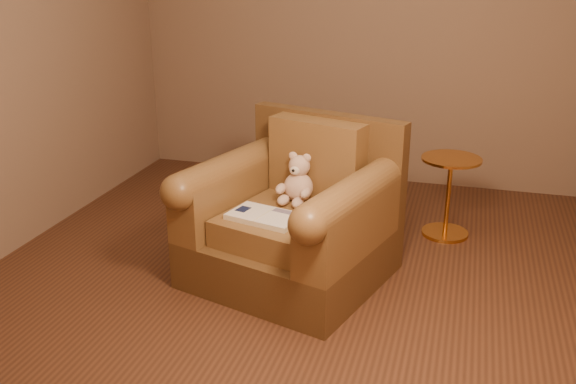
# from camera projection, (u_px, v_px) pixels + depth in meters

# --- Properties ---
(floor) EXTENTS (4.00, 4.00, 0.00)m
(floor) POSITION_uv_depth(u_px,v_px,m) (296.00, 271.00, 4.24)
(floor) COLOR #512D1B
(floor) RESTS_ON ground
(room) EXTENTS (4.02, 4.02, 2.71)m
(room) POSITION_uv_depth(u_px,v_px,m) (298.00, 2.00, 3.64)
(room) COLOR #846751
(room) RESTS_ON ground
(armchair) EXTENTS (1.36, 1.32, 0.99)m
(armchair) POSITION_uv_depth(u_px,v_px,m) (295.00, 220.00, 4.07)
(armchair) COLOR #56391C
(armchair) RESTS_ON floor
(teddy_bear) EXTENTS (0.23, 0.27, 0.32)m
(teddy_bear) POSITION_uv_depth(u_px,v_px,m) (297.00, 183.00, 4.08)
(teddy_bear) COLOR #D7AF96
(teddy_bear) RESTS_ON armchair
(guidebook) EXTENTS (0.48, 0.35, 0.03)m
(guidebook) POSITION_uv_depth(u_px,v_px,m) (265.00, 216.00, 3.84)
(guidebook) COLOR beige
(guidebook) RESTS_ON armchair
(side_table) EXTENTS (0.43, 0.43, 0.60)m
(side_table) POSITION_uv_depth(u_px,v_px,m) (448.00, 194.00, 4.68)
(side_table) COLOR gold
(side_table) RESTS_ON floor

